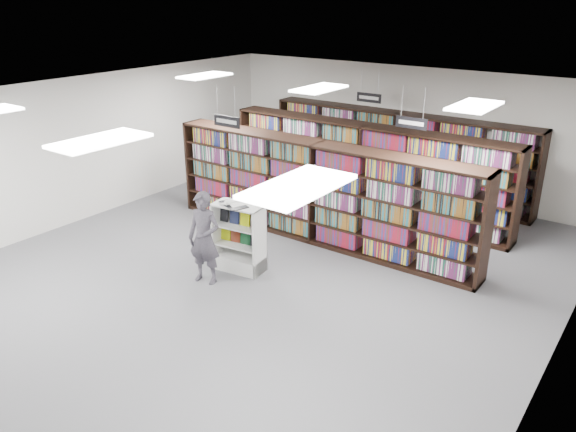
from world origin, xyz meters
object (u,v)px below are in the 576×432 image
Objects in this scene: open_book at (233,203)px; shopper at (204,238)px; bookshelf_row_near at (317,193)px; endcap_display at (240,247)px.

open_book is 0.39× the size of shopper.
bookshelf_row_near reaches higher than open_book.
endcap_display is 0.89m from open_book.
bookshelf_row_near is 2.77m from shopper.
bookshelf_row_near reaches higher than shopper.
shopper is at bearing -112.22° from endcap_display.
bookshelf_row_near is at bearing 70.35° from endcap_display.
shopper is (-0.61, -2.70, -0.20)m from bookshelf_row_near.
shopper is at bearing -79.16° from open_book.
bookshelf_row_near reaches higher than endcap_display.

